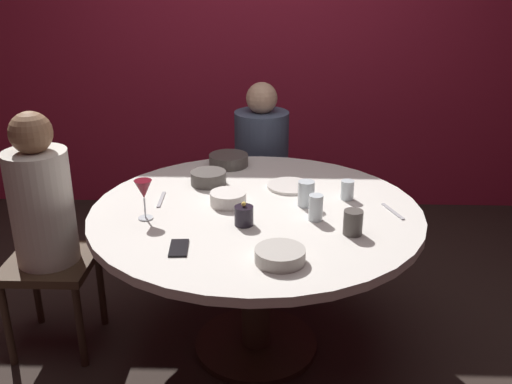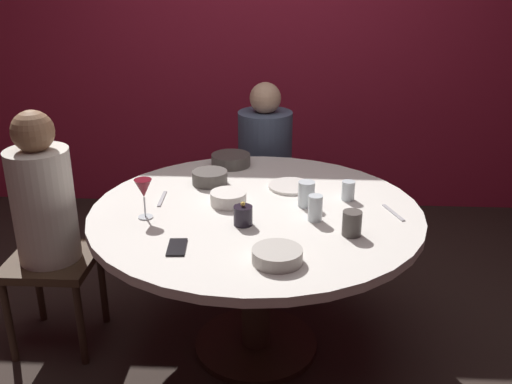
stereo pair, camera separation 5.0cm
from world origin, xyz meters
name	(u,v)px [view 2 (the right image)]	position (x,y,z in m)	size (l,w,h in m)	color
ground_plane	(256,346)	(0.00, 0.00, 0.00)	(8.00, 8.00, 0.00)	#2D231E
back_wall	(271,32)	(0.00, 1.88, 1.30)	(6.00, 0.10, 2.60)	maroon
dining_table	(256,235)	(0.00, 0.00, 0.61)	(1.48, 1.48, 0.75)	silver
seated_diner_left	(44,208)	(-0.97, 0.00, 0.73)	(0.40, 0.40, 1.18)	#3F2D1E
seated_diner_back	(265,151)	(0.00, 1.00, 0.69)	(0.40, 0.40, 1.12)	#3F2D1E
candle_holder	(243,215)	(-0.04, -0.17, 0.79)	(0.08, 0.08, 0.10)	black
wine_glass	(144,190)	(-0.47, -0.12, 0.87)	(0.08, 0.08, 0.18)	silver
dinner_plate	(291,186)	(0.16, 0.27, 0.75)	(0.22, 0.22, 0.01)	silver
cell_phone	(177,247)	(-0.28, -0.40, 0.75)	(0.07, 0.14, 0.01)	black
bowl_serving_large	(277,256)	(0.11, -0.49, 0.77)	(0.19, 0.19, 0.05)	#B2ADA3
bowl_salad_center	(231,160)	(-0.17, 0.58, 0.78)	(0.21, 0.21, 0.06)	#4C4742
bowl_small_white	(210,177)	(-0.25, 0.30, 0.78)	(0.18, 0.18, 0.07)	#4C4742
bowl_sauce_side	(228,198)	(-0.13, 0.04, 0.78)	(0.16, 0.16, 0.06)	silver
cup_near_candle	(306,194)	(0.22, 0.04, 0.80)	(0.08, 0.08, 0.12)	silver
cup_by_left_diner	(315,208)	(0.26, -0.11, 0.80)	(0.06, 0.06, 0.11)	silver
cup_by_right_diner	(348,191)	(0.42, 0.13, 0.79)	(0.06, 0.06, 0.09)	silver
cup_center_front	(352,223)	(0.40, -0.24, 0.80)	(0.08, 0.08, 0.10)	#4C4742
fork_near_plate	(393,213)	(0.61, -0.02, 0.75)	(0.02, 0.18, 0.01)	#B7B7BC
knife_near_plate	(162,199)	(-0.44, 0.08, 0.75)	(0.02, 0.18, 0.01)	#B7B7BC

